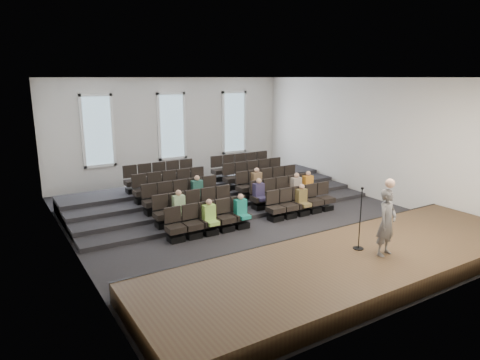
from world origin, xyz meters
name	(u,v)px	position (x,y,z in m)	size (l,w,h in m)	color
ground	(249,219)	(0.00, 0.00, 0.00)	(14.00, 14.00, 0.00)	black
ceiling	(250,77)	(0.00, 0.00, 5.01)	(12.00, 14.00, 0.02)	white
wall_back	(171,130)	(0.00, 7.02, 2.50)	(12.00, 0.04, 5.00)	silver
wall_front	(428,199)	(0.00, -7.02, 2.50)	(12.00, 0.04, 5.00)	silver
wall_left	(67,170)	(-6.02, 0.00, 2.50)	(0.04, 14.00, 5.00)	silver
wall_right	(370,138)	(6.02, 0.00, 2.50)	(0.04, 14.00, 5.00)	silver
stage	(355,264)	(0.00, -5.10, 0.25)	(11.80, 3.60, 0.50)	#402F1B
stage_lip	(310,242)	(0.00, -3.33, 0.25)	(11.80, 0.06, 0.52)	black
risers	(209,194)	(0.00, 3.17, 0.20)	(11.80, 4.80, 0.60)	black
seating_rows	(228,192)	(0.00, 1.54, 0.68)	(6.80, 4.70, 1.67)	black
windows	(172,126)	(0.00, 6.95, 2.70)	(8.44, 0.10, 3.24)	white
audience	(253,194)	(0.35, 0.34, 0.81)	(6.05, 2.64, 1.10)	#9DD655
speaker	(387,222)	(0.67, -5.47, 1.38)	(0.64, 0.42, 1.76)	#5B5856
mic_stand	(359,231)	(0.38, -4.85, 1.01)	(0.29, 0.29, 1.73)	black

